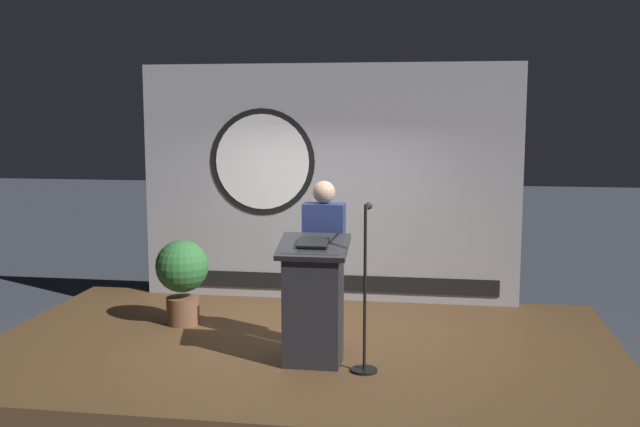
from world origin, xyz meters
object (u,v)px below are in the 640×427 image
(podium, at_px, (313,303))
(microphone_stand, at_px, (365,313))
(speaker_person, at_px, (324,264))
(potted_plant, at_px, (182,274))

(podium, bearing_deg, microphone_stand, -12.59)
(speaker_person, height_order, microphone_stand, speaker_person)
(speaker_person, distance_m, microphone_stand, 0.82)
(speaker_person, bearing_deg, potted_plant, 160.65)
(microphone_stand, distance_m, potted_plant, 2.43)
(speaker_person, bearing_deg, podium, -93.21)
(speaker_person, xyz_separation_m, potted_plant, (-1.67, 0.59, -0.29))
(speaker_person, height_order, potted_plant, speaker_person)
(podium, bearing_deg, speaker_person, 86.79)
(podium, distance_m, microphone_stand, 0.51)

